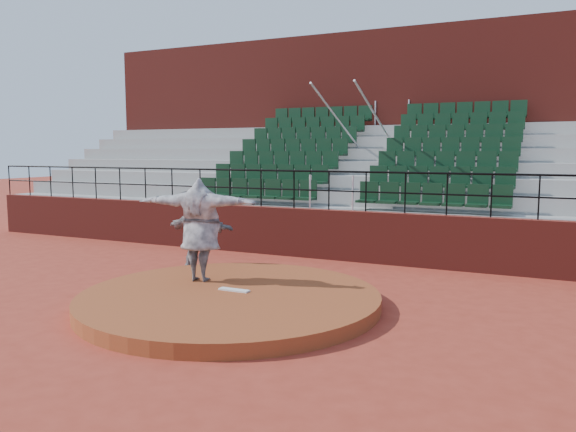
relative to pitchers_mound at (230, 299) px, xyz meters
name	(u,v)px	position (x,y,z in m)	size (l,w,h in m)	color
ground	(230,306)	(0.00, 0.00, -0.12)	(90.00, 90.00, 0.00)	#9F3524
pitchers_mound	(230,299)	(0.00, 0.00, 0.00)	(5.50, 5.50, 0.25)	#954421
pitching_rubber	(234,290)	(0.00, 0.15, 0.14)	(0.60, 0.15, 0.03)	white
boundary_wall	(329,234)	(0.00, 5.00, 0.53)	(24.00, 0.30, 1.30)	maroon
wall_railing	(329,182)	(0.00, 5.00, 1.90)	(24.04, 0.05, 1.03)	black
seating_deck	(370,194)	(0.00, 8.64, 1.33)	(24.00, 5.97, 4.63)	#989893
press_box_facade	(402,132)	(0.00, 12.60, 3.43)	(24.00, 3.00, 7.10)	maroon
pitcher	(200,230)	(-1.03, 0.60, 1.15)	(2.52, 0.69, 2.05)	black
fielder	(197,231)	(-2.28, 2.28, 0.84)	(1.79, 0.57, 1.93)	black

